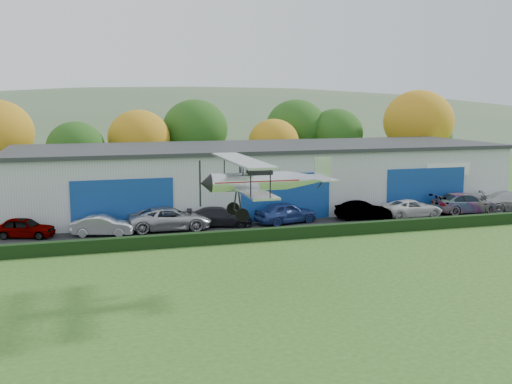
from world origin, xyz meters
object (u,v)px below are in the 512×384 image
object	(u,v)px
car_2	(170,219)
car_7	(465,203)
car_4	(286,213)
car_5	(363,211)
car_1	(103,226)
car_6	(412,208)
biplane	(261,179)
car_3	(220,217)
car_0	(24,228)
hangar	(262,176)

from	to	relation	value
car_2	car_7	size ratio (longest dim) A/B	1.04
car_4	car_5	world-z (taller)	car_4
car_1	car_6	world-z (taller)	car_1
car_4	car_5	distance (m)	6.09
car_2	biplane	size ratio (longest dim) A/B	0.75
car_4	car_2	bearing A→B (deg)	76.29
car_1	car_5	size ratio (longest dim) A/B	0.97
car_3	car_7	bearing A→B (deg)	-78.46
car_6	car_5	bearing A→B (deg)	87.93
car_3	biplane	distance (m)	14.39
car_2	car_4	size ratio (longest dim) A/B	1.23
car_0	car_2	xyz separation A→B (m)	(9.58, -0.39, 0.13)
car_1	car_2	size ratio (longest dim) A/B	0.71
car_0	car_3	xyz separation A→B (m)	(13.18, -0.12, 0.01)
hangar	car_4	bearing A→B (deg)	-93.29
car_7	car_5	bearing A→B (deg)	91.11
car_1	biplane	xyz separation A→B (m)	(7.06, -12.88, 4.48)
car_5	car_7	world-z (taller)	car_7
car_1	car_3	world-z (taller)	car_3
car_2	car_6	bearing A→B (deg)	-89.63
car_1	car_6	xyz separation A→B (m)	(23.24, -0.16, -0.00)
car_1	car_4	xyz separation A→B (m)	(13.03, 0.33, 0.12)
hangar	car_3	distance (m)	8.76
car_7	car_2	bearing A→B (deg)	89.14
hangar	car_0	world-z (taller)	hangar
car_2	car_3	bearing A→B (deg)	-83.34
biplane	car_0	bearing A→B (deg)	132.14
car_0	car_4	distance (m)	18.05
car_0	car_3	size ratio (longest dim) A/B	0.84
car_4	car_7	bearing A→B (deg)	-103.65
biplane	car_2	bearing A→B (deg)	101.40
car_3	biplane	xyz separation A→B (m)	(-1.11, -13.63, 4.47)
car_3	car_6	size ratio (longest dim) A/B	0.97
car_0	car_6	bearing A→B (deg)	-73.03
car_0	car_6	xyz separation A→B (m)	(28.25, -1.03, -0.00)
car_4	car_7	distance (m)	15.17
car_2	car_1	bearing A→B (deg)	98.30
hangar	car_7	world-z (taller)	hangar
car_3	car_4	distance (m)	4.88
car_0	biplane	size ratio (longest dim) A/B	0.51
hangar	car_6	distance (m)	12.58
car_2	car_6	world-z (taller)	car_2
car_0	car_1	world-z (taller)	car_0
hangar	biplane	xyz separation A→B (m)	(-6.38, -20.35, 2.54)
car_2	car_3	distance (m)	3.61
car_2	car_5	distance (m)	14.54
car_0	biplane	distance (m)	18.84
car_0	car_1	xyz separation A→B (m)	(5.01, -0.87, -0.00)
car_5	biplane	world-z (taller)	biplane
car_0	car_2	distance (m)	9.59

